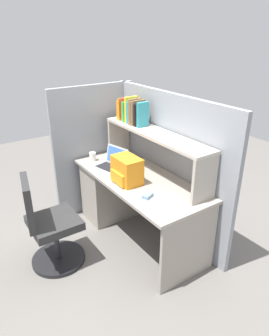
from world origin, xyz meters
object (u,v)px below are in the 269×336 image
Objects in this scene: paper_cup at (93,157)px; office_chair at (49,229)px; backpack at (126,170)px; computer_mouse at (148,196)px; laptop at (112,163)px.

paper_cup is 1.00m from office_chair.
backpack is 0.68m from paper_cup.
computer_mouse is at bearing -0.75° from backpack.
backpack is at bearing -89.15° from office_chair.
office_chair is at bearing -101.19° from backpack.
paper_cup is (-1.04, -0.02, 0.03)m from computer_mouse.
office_chair is (0.23, -0.84, -0.39)m from laptop.
backpack reaches higher than paper_cup.
computer_mouse is at bearing -111.49° from office_chair.
paper_cup is (-0.30, -0.09, -0.00)m from laptop.
backpack is at bearing -9.26° from laptop.
paper_cup is at bearing 158.43° from computer_mouse.
laptop is 1.20× the size of backpack.
laptop reaches higher than paper_cup.
laptop is at bearing 152.13° from computer_mouse.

